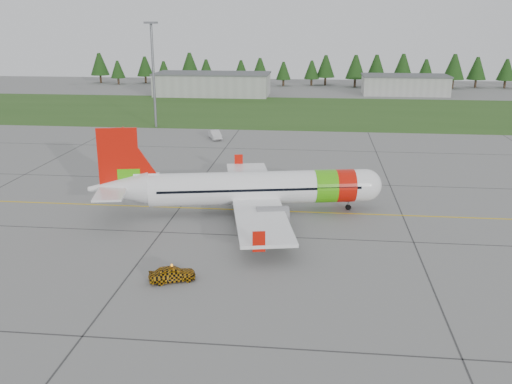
# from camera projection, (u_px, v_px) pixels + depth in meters

# --- Properties ---
(ground) EXTENTS (320.00, 320.00, 0.00)m
(ground) POSITION_uv_depth(u_px,v_px,m) (310.00, 238.00, 56.09)
(ground) COLOR gray
(ground) RESTS_ON ground
(aircraft) EXTENTS (32.03, 29.97, 9.79)m
(aircraft) POSITION_uv_depth(u_px,v_px,m) (252.00, 188.00, 62.82)
(aircraft) COLOR white
(aircraft) RESTS_ON ground
(follow_me_car) EXTENTS (1.79, 1.92, 3.83)m
(follow_me_car) POSITION_uv_depth(u_px,v_px,m) (171.00, 259.00, 46.34)
(follow_me_car) COLOR orange
(follow_me_car) RESTS_ON ground
(service_van) EXTENTS (2.15, 2.10, 4.82)m
(service_van) POSITION_uv_depth(u_px,v_px,m) (215.00, 126.00, 102.51)
(service_van) COLOR silver
(service_van) RESTS_ON ground
(grass_strip) EXTENTS (320.00, 50.00, 0.03)m
(grass_strip) POSITION_uv_depth(u_px,v_px,m) (317.00, 112.00, 134.13)
(grass_strip) COLOR #30561E
(grass_strip) RESTS_ON ground
(taxi_guideline) EXTENTS (120.00, 0.25, 0.02)m
(taxi_guideline) POSITION_uv_depth(u_px,v_px,m) (311.00, 212.00, 63.70)
(taxi_guideline) COLOR gold
(taxi_guideline) RESTS_ON ground
(hangar_west) EXTENTS (32.00, 14.00, 6.00)m
(hangar_west) POSITION_uv_depth(u_px,v_px,m) (213.00, 85.00, 163.08)
(hangar_west) COLOR #A8A8A3
(hangar_west) RESTS_ON ground
(hangar_east) EXTENTS (24.00, 12.00, 5.20)m
(hangar_east) POSITION_uv_depth(u_px,v_px,m) (405.00, 85.00, 165.03)
(hangar_east) COLOR #A8A8A3
(hangar_east) RESTS_ON ground
(floodlight_mast) EXTENTS (0.50, 0.50, 20.00)m
(floodlight_mast) POSITION_uv_depth(u_px,v_px,m) (154.00, 77.00, 111.78)
(floodlight_mast) COLOR slate
(floodlight_mast) RESTS_ON ground
(treeline) EXTENTS (160.00, 8.00, 10.00)m
(treeline) POSITION_uv_depth(u_px,v_px,m) (319.00, 70.00, 186.00)
(treeline) COLOR #1C3F14
(treeline) RESTS_ON ground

